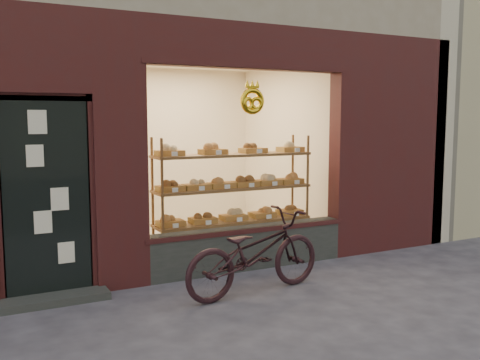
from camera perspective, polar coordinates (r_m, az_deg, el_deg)
ground at (r=5.10m, az=7.87°, el=-15.81°), size 90.00×90.00×0.00m
display_shelf at (r=7.23m, az=-0.71°, el=-1.94°), size 2.20×0.45×1.70m
bicycle at (r=5.96m, az=1.56°, el=-7.77°), size 1.81×0.82×0.92m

